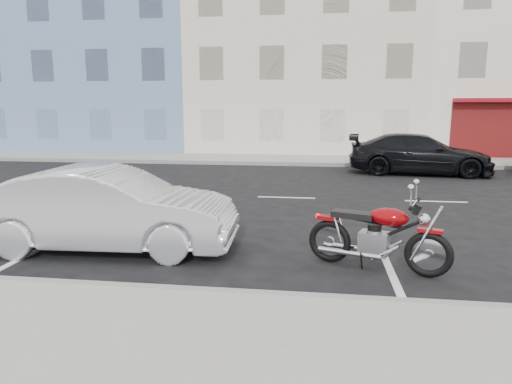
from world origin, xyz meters
TOP-DOWN VIEW (x-y plane):
  - ground at (0.00, 0.00)m, footprint 120.00×120.00m
  - sidewalk_far at (-5.00, 8.70)m, footprint 80.00×3.40m
  - curb_near at (-5.00, -7.00)m, footprint 80.00×0.12m
  - curb_far at (-5.00, 7.00)m, footprint 80.00×0.12m
  - bldg_blue at (-14.00, 16.30)m, footprint 12.00×12.00m
  - bldg_cream at (-2.00, 16.30)m, footprint 12.00×12.00m
  - motorcycle at (0.53, -5.77)m, footprint 2.12×0.99m
  - sedan_silver at (-4.76, -5.12)m, footprint 4.51×1.76m
  - car_far at (2.60, 5.27)m, footprint 5.35×2.58m

SIDE VIEW (x-z plane):
  - ground at x=0.00m, z-range 0.00..0.00m
  - sidewalk_far at x=-5.00m, z-range 0.00..0.15m
  - curb_near at x=-5.00m, z-range 0.00..0.16m
  - curb_far at x=-5.00m, z-range 0.00..0.16m
  - motorcycle at x=0.53m, z-range -0.05..1.06m
  - sedan_silver at x=-4.76m, z-range 0.00..1.46m
  - car_far at x=2.60m, z-range 0.00..1.50m
  - bldg_cream at x=-2.00m, z-range 0.00..11.50m
  - bldg_blue at x=-14.00m, z-range 0.00..13.00m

